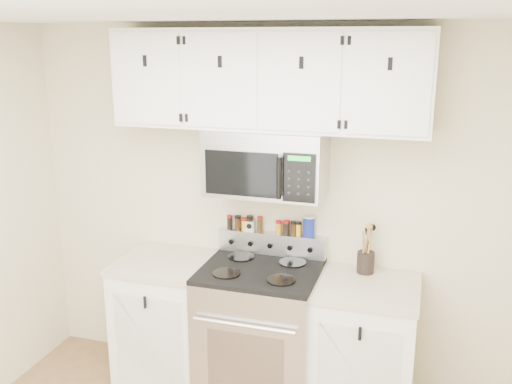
# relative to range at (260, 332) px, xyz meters

# --- Properties ---
(back_wall) EXTENTS (3.50, 0.01, 2.50)m
(back_wall) POSITION_rel_range_xyz_m (0.00, 0.32, 0.76)
(back_wall) COLOR beige
(back_wall) RESTS_ON floor
(ceiling) EXTENTS (3.50, 3.50, 0.01)m
(ceiling) POSITION_rel_range_xyz_m (0.00, -1.43, 2.01)
(ceiling) COLOR white
(ceiling) RESTS_ON back_wall
(range) EXTENTS (0.76, 0.65, 1.10)m
(range) POSITION_rel_range_xyz_m (0.00, 0.00, 0.00)
(range) COLOR #B7B7BA
(range) RESTS_ON floor
(base_cabinet_left) EXTENTS (0.64, 0.62, 0.92)m
(base_cabinet_left) POSITION_rel_range_xyz_m (-0.69, 0.02, -0.03)
(base_cabinet_left) COLOR white
(base_cabinet_left) RESTS_ON floor
(base_cabinet_right) EXTENTS (0.64, 0.62, 0.92)m
(base_cabinet_right) POSITION_rel_range_xyz_m (0.69, 0.02, -0.03)
(base_cabinet_right) COLOR white
(base_cabinet_right) RESTS_ON floor
(microwave) EXTENTS (0.76, 0.44, 0.42)m
(microwave) POSITION_rel_range_xyz_m (0.00, 0.13, 1.14)
(microwave) COLOR #9E9EA3
(microwave) RESTS_ON back_wall
(upper_cabinets) EXTENTS (2.00, 0.35, 0.62)m
(upper_cabinets) POSITION_rel_range_xyz_m (-0.00, 0.15, 1.66)
(upper_cabinets) COLOR white
(upper_cabinets) RESTS_ON back_wall
(utensil_crock) EXTENTS (0.11, 0.11, 0.33)m
(utensil_crock) POSITION_rel_range_xyz_m (0.65, 0.20, 0.52)
(utensil_crock) COLOR black
(utensil_crock) RESTS_ON base_cabinet_right
(kitchen_timer) EXTENTS (0.06, 0.05, 0.07)m
(kitchen_timer) POSITION_rel_range_xyz_m (-0.16, 0.28, 0.65)
(kitchen_timer) COLOR silver
(kitchen_timer) RESTS_ON range
(salt_canister) EXTENTS (0.08, 0.08, 0.15)m
(salt_canister) POSITION_rel_range_xyz_m (0.26, 0.28, 0.69)
(salt_canister) COLOR navy
(salt_canister) RESTS_ON range
(spice_jar_0) EXTENTS (0.04, 0.04, 0.10)m
(spice_jar_0) POSITION_rel_range_xyz_m (-0.31, 0.28, 0.66)
(spice_jar_0) COLOR black
(spice_jar_0) RESTS_ON range
(spice_jar_1) EXTENTS (0.04, 0.04, 0.10)m
(spice_jar_1) POSITION_rel_range_xyz_m (-0.25, 0.28, 0.66)
(spice_jar_1) COLOR #3A1E0D
(spice_jar_1) RESTS_ON range
(spice_jar_2) EXTENTS (0.04, 0.04, 0.09)m
(spice_jar_2) POSITION_rel_range_xyz_m (-0.20, 0.28, 0.66)
(spice_jar_2) COLOR yellow
(spice_jar_2) RESTS_ON range
(spice_jar_3) EXTENTS (0.04, 0.04, 0.11)m
(spice_jar_3) POSITION_rel_range_xyz_m (-0.16, 0.28, 0.67)
(spice_jar_3) COLOR black
(spice_jar_3) RESTS_ON range
(spice_jar_4) EXTENTS (0.04, 0.04, 0.11)m
(spice_jar_4) POSITION_rel_range_xyz_m (-0.09, 0.28, 0.67)
(spice_jar_4) COLOR #432C10
(spice_jar_4) RESTS_ON range
(spice_jar_5) EXTENTS (0.04, 0.04, 0.09)m
(spice_jar_5) POSITION_rel_range_xyz_m (0.05, 0.28, 0.66)
(spice_jar_5) COLOR orange
(spice_jar_5) RESTS_ON range
(spice_jar_6) EXTENTS (0.05, 0.05, 0.10)m
(spice_jar_6) POSITION_rel_range_xyz_m (0.10, 0.28, 0.66)
(spice_jar_6) COLOR black
(spice_jar_6) RESTS_ON range
(spice_jar_7) EXTENTS (0.04, 0.04, 0.10)m
(spice_jar_7) POSITION_rel_range_xyz_m (0.15, 0.28, 0.66)
(spice_jar_7) COLOR #3E240E
(spice_jar_7) RESTS_ON range
(spice_jar_8) EXTENTS (0.04, 0.04, 0.10)m
(spice_jar_8) POSITION_rel_range_xyz_m (0.19, 0.28, 0.66)
(spice_jar_8) COLOR yellow
(spice_jar_8) RESTS_ON range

